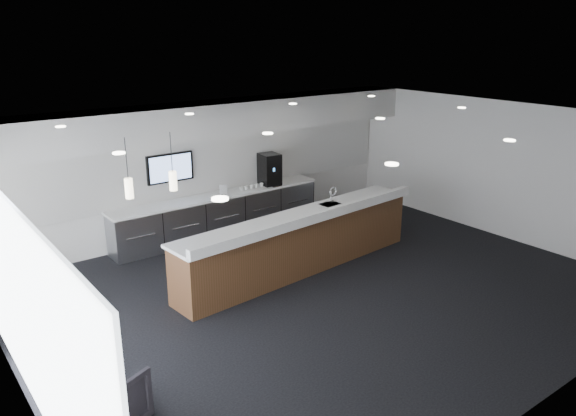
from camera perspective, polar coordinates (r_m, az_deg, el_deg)
ground at (r=10.13m, az=3.74°, el=-8.43°), size 10.00×10.00×0.00m
ceiling at (r=9.21m, az=4.11°, el=8.56°), size 10.00×8.00×0.02m
back_wall at (r=12.73m, az=-7.97°, el=4.14°), size 10.00×0.02×3.00m
left_wall at (r=7.52m, az=-26.57°, el=-7.50°), size 0.02×8.00×3.00m
right_wall at (r=13.28m, az=20.50°, el=3.74°), size 0.02×8.00×3.00m
soffit_bulkhead at (r=12.13m, az=-7.14°, el=9.03°), size 10.00×0.90×0.70m
alcove_panel at (r=12.68m, az=-7.92°, el=4.55°), size 9.80×0.06×1.40m
window_blinds_wall at (r=7.52m, az=-26.27°, el=-7.44°), size 0.04×7.36×2.55m
back_credenza at (r=12.71m, az=-6.98°, el=-0.64°), size 5.06×0.66×0.95m
wall_tv at (r=12.17m, az=-11.89°, el=4.02°), size 1.05×0.08×0.62m
pendant_left at (r=8.72m, az=-11.54°, el=2.68°), size 0.12×0.12×0.30m
pendant_right at (r=8.46m, az=-15.80°, el=1.89°), size 0.12×0.12×0.30m
ceiling_can_lights at (r=9.21m, az=4.11°, el=8.38°), size 7.00×5.00×0.02m
service_counter at (r=10.75m, az=1.26°, el=-3.45°), size 5.49×1.33×1.49m
coffee_machine at (r=13.20m, az=-1.89°, el=3.97°), size 0.46×0.57×0.73m
info_sign_left at (r=12.47m, az=-6.58°, el=1.86°), size 0.17×0.06×0.24m
info_sign_right at (r=13.20m, az=-1.33°, el=2.83°), size 0.17×0.05×0.22m
armchair at (r=7.16m, az=-18.38°, el=-18.05°), size 1.09×1.08×0.77m
lounge_guest at (r=7.89m, az=-21.94°, el=-11.26°), size 0.45×0.63×1.62m
cup_0 at (r=13.31m, az=-1.22°, el=2.66°), size 0.09×0.09×0.09m
cup_1 at (r=13.23m, az=-1.71°, el=2.56°), size 0.13×0.13×0.09m
cup_2 at (r=13.15m, az=-2.21°, el=2.46°), size 0.12×0.12×0.09m
cup_3 at (r=13.08m, az=-2.71°, el=2.37°), size 0.12×0.12×0.09m
cup_4 at (r=13.00m, az=-3.22°, el=2.26°), size 0.13×0.13×0.09m
cup_5 at (r=12.93m, az=-3.74°, el=2.16°), size 0.10×0.10×0.09m
cup_6 at (r=12.85m, az=-4.26°, el=2.06°), size 0.13×0.13×0.09m
cup_7 at (r=12.78m, az=-4.78°, el=1.96°), size 0.11×0.11×0.09m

